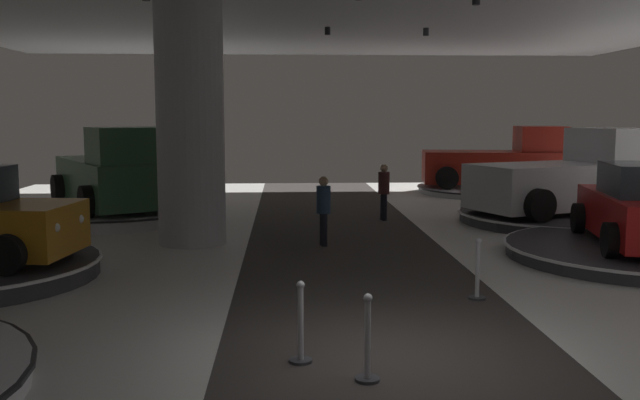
{
  "coord_description": "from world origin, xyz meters",
  "views": [
    {
      "loc": [
        -1.33,
        -8.18,
        2.98
      ],
      "look_at": [
        -0.68,
        4.64,
        1.4
      ],
      "focal_mm": 39.13,
      "sensor_mm": 36.0,
      "label": 1
    }
  ],
  "objects_px": {
    "pickup_truck_deep_right": "(502,162)",
    "visitor_walking_near": "(384,188)",
    "display_platform_far_right": "(562,217)",
    "column_left": "(190,124)",
    "visitor_walking_far": "(324,206)",
    "display_platform_deep_right": "(493,189)",
    "pickup_truck_far_left": "(116,175)",
    "display_platform_far_left": "(114,212)",
    "pickup_truck_far_right": "(572,178)"
  },
  "relations": [
    {
      "from": "display_platform_far_left",
      "to": "pickup_truck_far_left",
      "type": "xyz_separation_m",
      "value": [
        0.15,
        -0.28,
        1.09
      ]
    },
    {
      "from": "display_platform_far_right",
      "to": "visitor_walking_far",
      "type": "xyz_separation_m",
      "value": [
        -6.8,
        -3.1,
        0.74
      ]
    },
    {
      "from": "pickup_truck_far_right",
      "to": "visitor_walking_far",
      "type": "relative_size",
      "value": 3.59
    },
    {
      "from": "column_left",
      "to": "display_platform_deep_right",
      "type": "height_order",
      "value": "column_left"
    },
    {
      "from": "display_platform_deep_right",
      "to": "pickup_truck_deep_right",
      "type": "xyz_separation_m",
      "value": [
        0.32,
        -0.04,
        1.04
      ]
    },
    {
      "from": "pickup_truck_deep_right",
      "to": "visitor_walking_near",
      "type": "height_order",
      "value": "pickup_truck_deep_right"
    },
    {
      "from": "pickup_truck_far_left",
      "to": "display_platform_deep_right",
      "type": "distance_m",
      "value": 14.23
    },
    {
      "from": "pickup_truck_far_left",
      "to": "visitor_walking_far",
      "type": "relative_size",
      "value": 3.56
    },
    {
      "from": "column_left",
      "to": "display_platform_far_left",
      "type": "height_order",
      "value": "column_left"
    },
    {
      "from": "column_left",
      "to": "display_platform_far_right",
      "type": "xyz_separation_m",
      "value": [
        9.82,
        2.62,
        -2.58
      ]
    },
    {
      "from": "display_platform_deep_right",
      "to": "visitor_walking_far",
      "type": "distance_m",
      "value": 12.67
    },
    {
      "from": "pickup_truck_deep_right",
      "to": "visitor_walking_far",
      "type": "height_order",
      "value": "pickup_truck_deep_right"
    },
    {
      "from": "display_platform_far_right",
      "to": "pickup_truck_far_right",
      "type": "bearing_deg",
      "value": 21.53
    },
    {
      "from": "column_left",
      "to": "visitor_walking_far",
      "type": "bearing_deg",
      "value": -9.1
    },
    {
      "from": "display_platform_far_left",
      "to": "pickup_truck_far_right",
      "type": "xyz_separation_m",
      "value": [
        12.89,
        -1.27,
        1.04
      ]
    },
    {
      "from": "pickup_truck_far_left",
      "to": "visitor_walking_far",
      "type": "xyz_separation_m",
      "value": [
        5.64,
        -4.21,
        -0.37
      ]
    },
    {
      "from": "display_platform_far_left",
      "to": "pickup_truck_deep_right",
      "type": "xyz_separation_m",
      "value": [
        13.19,
        5.94,
        0.98
      ]
    },
    {
      "from": "display_platform_far_left",
      "to": "pickup_truck_deep_right",
      "type": "height_order",
      "value": "pickup_truck_deep_right"
    },
    {
      "from": "visitor_walking_near",
      "to": "pickup_truck_deep_right",
      "type": "bearing_deg",
      "value": 50.64
    },
    {
      "from": "visitor_walking_near",
      "to": "visitor_walking_far",
      "type": "bearing_deg",
      "value": -117.0
    },
    {
      "from": "pickup_truck_deep_right",
      "to": "visitor_walking_near",
      "type": "relative_size",
      "value": 3.48
    },
    {
      "from": "pickup_truck_far_left",
      "to": "display_platform_deep_right",
      "type": "bearing_deg",
      "value": 26.24
    },
    {
      "from": "column_left",
      "to": "visitor_walking_near",
      "type": "bearing_deg",
      "value": 33.53
    },
    {
      "from": "pickup_truck_far_left",
      "to": "display_platform_deep_right",
      "type": "height_order",
      "value": "pickup_truck_far_left"
    },
    {
      "from": "pickup_truck_deep_right",
      "to": "display_platform_far_right",
      "type": "xyz_separation_m",
      "value": [
        -0.6,
        -7.33,
        -1.01
      ]
    },
    {
      "from": "display_platform_far_left",
      "to": "display_platform_deep_right",
      "type": "xyz_separation_m",
      "value": [
        12.87,
        5.99,
        -0.06
      ]
    },
    {
      "from": "display_platform_deep_right",
      "to": "display_platform_far_right",
      "type": "distance_m",
      "value": 7.38
    },
    {
      "from": "pickup_truck_far_right",
      "to": "pickup_truck_far_left",
      "type": "bearing_deg",
      "value": 175.56
    },
    {
      "from": "pickup_truck_deep_right",
      "to": "pickup_truck_far_right",
      "type": "xyz_separation_m",
      "value": [
        -0.3,
        -7.22,
        0.06
      ]
    },
    {
      "from": "display_platform_deep_right",
      "to": "pickup_truck_deep_right",
      "type": "relative_size",
      "value": 1.04
    },
    {
      "from": "display_platform_far_left",
      "to": "display_platform_deep_right",
      "type": "distance_m",
      "value": 14.2
    },
    {
      "from": "column_left",
      "to": "pickup_truck_deep_right",
      "type": "bearing_deg",
      "value": 43.7
    },
    {
      "from": "pickup_truck_far_right",
      "to": "column_left",
      "type": "bearing_deg",
      "value": -164.86
    },
    {
      "from": "pickup_truck_far_left",
      "to": "visitor_walking_near",
      "type": "relative_size",
      "value": 3.56
    },
    {
      "from": "column_left",
      "to": "visitor_walking_near",
      "type": "height_order",
      "value": "column_left"
    },
    {
      "from": "display_platform_far_right",
      "to": "display_platform_far_left",
      "type": "bearing_deg",
      "value": 173.7
    },
    {
      "from": "pickup_truck_far_left",
      "to": "pickup_truck_deep_right",
      "type": "distance_m",
      "value": 14.45
    },
    {
      "from": "display_platform_deep_right",
      "to": "pickup_truck_deep_right",
      "type": "distance_m",
      "value": 1.09
    },
    {
      "from": "display_platform_far_right",
      "to": "visitor_walking_near",
      "type": "xyz_separation_m",
      "value": [
        -4.89,
        0.65,
        0.74
      ]
    },
    {
      "from": "display_platform_far_left",
      "to": "pickup_truck_deep_right",
      "type": "relative_size",
      "value": 1.03
    },
    {
      "from": "column_left",
      "to": "display_platform_far_right",
      "type": "relative_size",
      "value": 0.97
    },
    {
      "from": "display_platform_deep_right",
      "to": "display_platform_far_left",
      "type": "bearing_deg",
      "value": -155.06
    },
    {
      "from": "pickup_truck_far_left",
      "to": "visitor_walking_far",
      "type": "bearing_deg",
      "value": -36.73
    },
    {
      "from": "display_platform_deep_right",
      "to": "visitor_walking_near",
      "type": "xyz_separation_m",
      "value": [
        -5.16,
        -6.73,
        0.77
      ]
    },
    {
      "from": "display_platform_far_right",
      "to": "visitor_walking_far",
      "type": "bearing_deg",
      "value": -155.46
    },
    {
      "from": "pickup_truck_deep_right",
      "to": "column_left",
      "type": "bearing_deg",
      "value": -136.3
    },
    {
      "from": "display_platform_far_left",
      "to": "visitor_walking_far",
      "type": "height_order",
      "value": "visitor_walking_far"
    },
    {
      "from": "column_left",
      "to": "visitor_walking_near",
      "type": "xyz_separation_m",
      "value": [
        4.93,
        3.27,
        -1.84
      ]
    },
    {
      "from": "visitor_walking_near",
      "to": "visitor_walking_far",
      "type": "xyz_separation_m",
      "value": [
        -1.91,
        -3.75,
        0.0
      ]
    },
    {
      "from": "display_platform_far_right",
      "to": "pickup_truck_deep_right",
      "type": "bearing_deg",
      "value": 85.35
    }
  ]
}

